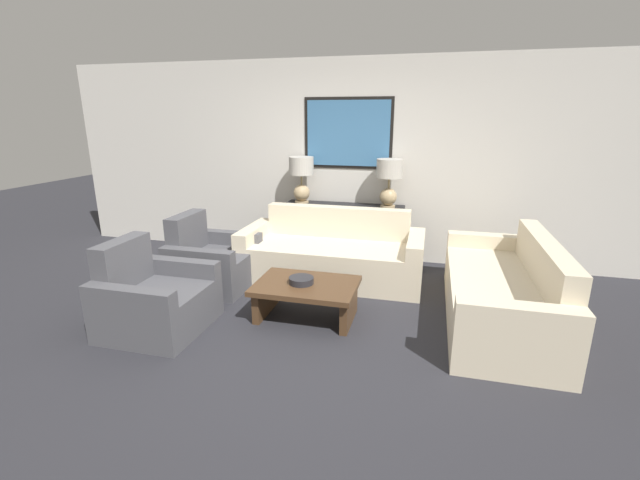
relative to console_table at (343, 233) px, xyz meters
The scene contains 11 objects.
ground_plane 2.15m from the console_table, 90.00° to the right, with size 20.00×20.00×0.00m, color #28282D.
back_wall 0.98m from the console_table, 90.00° to the left, with size 8.29×0.12×2.65m.
console_table is the anchor object (origin of this frame).
table_lamp_left 0.97m from the console_table, behind, with size 0.33×0.33×0.62m.
table_lamp_right 0.97m from the console_table, ahead, with size 0.33×0.33×0.62m.
couch_by_back_wall 0.68m from the console_table, 90.00° to the right, with size 2.16×0.92×0.83m.
couch_by_side 2.31m from the console_table, 36.66° to the right, with size 0.92×2.16×0.83m.
coffee_table 1.79m from the console_table, 90.01° to the right, with size 0.98×0.70×0.36m.
decorative_bowl 1.80m from the console_table, 91.46° to the right, with size 0.24×0.24×0.06m.
armchair_near_back_wall 1.81m from the console_table, 136.60° to the right, with size 0.85×0.90×0.84m.
armchair_near_camera 2.68m from the console_table, 119.33° to the right, with size 0.85×0.90×0.84m.
Camera 1 is at (1.10, -3.38, 1.93)m, focal length 24.00 mm.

